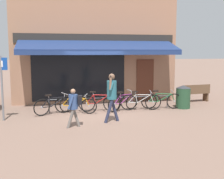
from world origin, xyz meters
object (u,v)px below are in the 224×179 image
at_px(bicycle_orange, 75,105).
at_px(bicycle_red, 99,103).
at_px(bicycle_purple, 124,102).
at_px(park_bench, 194,93).
at_px(bicycle_black, 55,105).
at_px(bicycle_green, 162,101).
at_px(parking_sign, 2,81).
at_px(pedestrian_adult, 112,92).
at_px(litter_bin, 183,97).
at_px(pedestrian_child, 74,103).
at_px(bicycle_silver, 141,102).

relative_size(bicycle_orange, bicycle_red, 0.97).
bearing_deg(bicycle_purple, park_bench, -8.86).
bearing_deg(bicycle_orange, bicycle_black, -162.46).
bearing_deg(bicycle_green, bicycle_orange, -166.66).
bearing_deg(bicycle_red, parking_sign, -154.62).
xyz_separation_m(bicycle_orange, bicycle_purple, (2.03, 0.09, 0.02)).
bearing_deg(pedestrian_adult, litter_bin, -153.12).
height_order(bicycle_black, pedestrian_child, pedestrian_child).
bearing_deg(bicycle_orange, bicycle_red, 30.75).
bearing_deg(park_bench, bicycle_silver, -164.39).
bearing_deg(bicycle_black, bicycle_purple, -25.44).
distance_m(bicycle_green, park_bench, 2.58).
distance_m(bicycle_green, pedestrian_child, 4.55).
bearing_deg(bicycle_green, bicycle_black, -167.68).
distance_m(bicycle_silver, parking_sign, 5.56).
height_order(bicycle_black, pedestrian_adult, pedestrian_adult).
bearing_deg(bicycle_red, bicycle_purple, 8.51).
xyz_separation_m(bicycle_purple, parking_sign, (-4.68, -0.72, 1.05)).
xyz_separation_m(pedestrian_child, park_bench, (6.19, 3.49, -0.33)).
xyz_separation_m(bicycle_green, pedestrian_child, (-3.95, -2.22, 0.43)).
height_order(bicycle_orange, bicycle_purple, bicycle_purple).
relative_size(bicycle_silver, pedestrian_child, 1.35).
distance_m(bicycle_purple, bicycle_silver, 0.74).
xyz_separation_m(bicycle_silver, pedestrian_adult, (-1.62, -1.69, 0.70)).
relative_size(bicycle_silver, pedestrian_adult, 1.00).
bearing_deg(litter_bin, bicycle_green, 178.30).
height_order(bicycle_red, parking_sign, parking_sign).
relative_size(bicycle_purple, bicycle_silver, 0.90).
relative_size(bicycle_black, bicycle_green, 0.92).
relative_size(bicycle_black, bicycle_silver, 0.94).
bearing_deg(bicycle_black, parking_sign, 174.32).
relative_size(bicycle_orange, park_bench, 1.02).
distance_m(bicycle_green, litter_bin, 1.01).
distance_m(pedestrian_adult, pedestrian_child, 1.45).
height_order(bicycle_orange, park_bench, park_bench).
xyz_separation_m(bicycle_red, litter_bin, (3.75, -0.06, 0.13)).
height_order(litter_bin, park_bench, litter_bin).
distance_m(bicycle_red, park_bench, 5.15).
bearing_deg(bicycle_silver, bicycle_green, 13.45).
relative_size(bicycle_red, pedestrian_adult, 0.99).
bearing_deg(bicycle_silver, bicycle_purple, -174.79).
bearing_deg(parking_sign, pedestrian_child, -30.67).
relative_size(bicycle_green, park_bench, 1.08).
xyz_separation_m(bicycle_red, pedestrian_child, (-1.20, -2.25, 0.42)).
bearing_deg(pedestrian_adult, bicycle_silver, -132.92).
distance_m(litter_bin, park_bench, 1.80).
bearing_deg(pedestrian_child, bicycle_purple, -129.67).
height_order(bicycle_green, pedestrian_adult, pedestrian_adult).
bearing_deg(bicycle_black, bicycle_orange, -29.76).
xyz_separation_m(bicycle_orange, pedestrian_child, (-0.20, -2.08, 0.44)).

